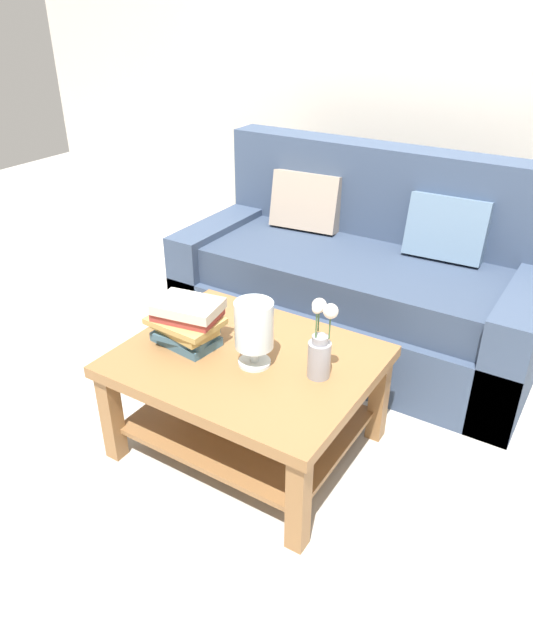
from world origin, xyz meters
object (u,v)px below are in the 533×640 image
object	(u,v)px
coffee_table	(247,382)
flower_pitcher	(320,346)
glass_hurricane_vase	(254,328)
couch	(361,283)
book_stack_main	(186,322)

from	to	relation	value
coffee_table	flower_pitcher	distance (m)	0.42
coffee_table	flower_pitcher	size ratio (longest dim) A/B	3.14
coffee_table	glass_hurricane_vase	distance (m)	0.31
couch	flower_pitcher	size ratio (longest dim) A/B	5.96
couch	glass_hurricane_vase	world-z (taller)	couch
couch	coffee_table	size ratio (longest dim) A/B	1.90
coffee_table	glass_hurricane_vase	xyz separation A→B (m)	(0.06, -0.03, 0.30)
couch	flower_pitcher	xyz separation A→B (m)	(0.29, -1.06, 0.24)
glass_hurricane_vase	flower_pitcher	world-z (taller)	flower_pitcher
coffee_table	book_stack_main	xyz separation A→B (m)	(-0.27, -0.05, 0.24)
couch	coffee_table	xyz separation A→B (m)	(-0.03, -1.10, -0.02)
couch	glass_hurricane_vase	size ratio (longest dim) A/B	6.97
couch	coffee_table	world-z (taller)	couch
couch	glass_hurricane_vase	distance (m)	1.16
coffee_table	book_stack_main	distance (m)	0.36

